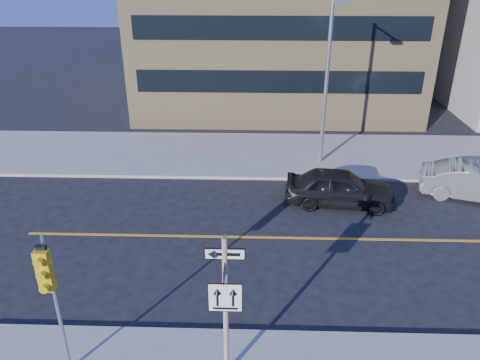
{
  "coord_description": "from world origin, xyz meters",
  "views": [
    {
      "loc": [
        0.6,
        -11.01,
        9.68
      ],
      "look_at": [
        0.13,
        4.0,
        2.41
      ],
      "focal_mm": 35.0,
      "sensor_mm": 36.0,
      "label": 1
    }
  ],
  "objects_px": {
    "parked_car_b": "(477,182)",
    "streetlight_a": "(328,72)",
    "traffic_signal": "(48,281)",
    "parked_car_a": "(340,188)",
    "sign_pole": "(226,301)"
  },
  "relations": [
    {
      "from": "traffic_signal",
      "to": "parked_car_a",
      "type": "bearing_deg",
      "value": 48.72
    },
    {
      "from": "sign_pole",
      "to": "parked_car_b",
      "type": "height_order",
      "value": "sign_pole"
    },
    {
      "from": "parked_car_a",
      "to": "parked_car_b",
      "type": "xyz_separation_m",
      "value": [
        6.01,
        0.71,
        -0.02
      ]
    },
    {
      "from": "parked_car_b",
      "to": "streetlight_a",
      "type": "bearing_deg",
      "value": 79.4
    },
    {
      "from": "streetlight_a",
      "to": "sign_pole",
      "type": "bearing_deg",
      "value": -106.77
    },
    {
      "from": "parked_car_a",
      "to": "streetlight_a",
      "type": "height_order",
      "value": "streetlight_a"
    },
    {
      "from": "sign_pole",
      "to": "parked_car_a",
      "type": "bearing_deg",
      "value": 65.26
    },
    {
      "from": "parked_car_b",
      "to": "parked_car_a",
      "type": "bearing_deg",
      "value": 113.68
    },
    {
      "from": "sign_pole",
      "to": "traffic_signal",
      "type": "height_order",
      "value": "sign_pole"
    },
    {
      "from": "traffic_signal",
      "to": "parked_car_a",
      "type": "relative_size",
      "value": 0.87
    },
    {
      "from": "sign_pole",
      "to": "traffic_signal",
      "type": "bearing_deg",
      "value": -177.89
    },
    {
      "from": "sign_pole",
      "to": "traffic_signal",
      "type": "xyz_separation_m",
      "value": [
        -4.0,
        -0.15,
        0.59
      ]
    },
    {
      "from": "traffic_signal",
      "to": "parked_car_b",
      "type": "relative_size",
      "value": 0.86
    },
    {
      "from": "streetlight_a",
      "to": "parked_car_b",
      "type": "bearing_deg",
      "value": -27.53
    },
    {
      "from": "parked_car_b",
      "to": "streetlight_a",
      "type": "xyz_separation_m",
      "value": [
        -6.29,
        3.28,
        3.99
      ]
    }
  ]
}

